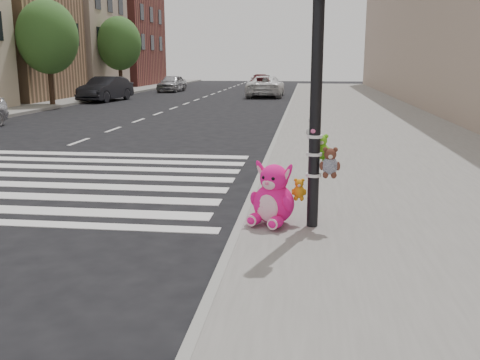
% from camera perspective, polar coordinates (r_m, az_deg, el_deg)
% --- Properties ---
extents(ground, '(120.00, 120.00, 0.00)m').
position_cam_1_polar(ground, '(6.64, -15.61, -9.69)').
color(ground, black).
rests_on(ground, ground).
extents(sidewalk_near, '(7.00, 80.00, 0.14)m').
position_cam_1_polar(sidewalk_near, '(16.03, 16.10, 3.55)').
color(sidewalk_near, slate).
rests_on(sidewalk_near, ground).
extents(curb_edge, '(0.12, 80.00, 0.15)m').
position_cam_1_polar(curb_edge, '(15.86, 3.67, 3.92)').
color(curb_edge, gray).
rests_on(curb_edge, ground).
extents(bld_far_c, '(6.00, 8.00, 8.00)m').
position_cam_1_polar(bld_far_c, '(36.43, -23.22, 14.09)').
color(bld_far_c, '#9D7654').
rests_on(bld_far_c, ground).
extents(bld_far_d, '(6.00, 8.00, 10.00)m').
position_cam_1_polar(bld_far_d, '(44.52, -17.37, 15.37)').
color(bld_far_d, gray).
rests_on(bld_far_d, ground).
extents(bld_far_e, '(6.00, 10.00, 9.00)m').
position_cam_1_polar(bld_far_e, '(54.72, -12.49, 14.51)').
color(bld_far_e, brown).
rests_on(bld_far_e, ground).
extents(signal_pole, '(0.68, 0.50, 4.00)m').
position_cam_1_polar(signal_pole, '(7.49, 8.29, 7.43)').
color(signal_pole, black).
rests_on(signal_pole, sidewalk_near).
extents(tree_far_b, '(3.20, 3.20, 5.44)m').
position_cam_1_polar(tree_far_b, '(30.87, -19.83, 14.13)').
color(tree_far_b, '#382619').
rests_on(tree_far_b, sidewalk_far).
extents(tree_far_c, '(3.20, 3.20, 5.44)m').
position_cam_1_polar(tree_far_c, '(41.01, -12.77, 14.01)').
color(tree_far_c, '#382619').
rests_on(tree_far_c, sidewalk_far).
extents(pink_bunny, '(0.78, 0.84, 0.94)m').
position_cam_1_polar(pink_bunny, '(7.73, 3.52, -1.98)').
color(pink_bunny, '#FF1588').
rests_on(pink_bunny, sidewalk_near).
extents(red_teddy, '(0.15, 0.12, 0.19)m').
position_cam_1_polar(red_teddy, '(8.38, 2.20, -2.84)').
color(red_teddy, '#A82F10').
rests_on(red_teddy, sidewalk_near).
extents(car_dark_far, '(2.17, 4.69, 1.49)m').
position_cam_1_polar(car_dark_far, '(34.22, -14.13, 9.40)').
color(car_dark_far, black).
rests_on(car_dark_far, ground).
extents(car_white_near, '(2.41, 5.18, 1.43)m').
position_cam_1_polar(car_white_near, '(37.32, 2.76, 9.96)').
color(car_white_near, white).
rests_on(car_white_near, ground).
extents(car_maroon_near, '(2.30, 4.42, 1.22)m').
position_cam_1_polar(car_maroon_near, '(50.07, 2.17, 10.53)').
color(car_maroon_near, maroon).
rests_on(car_maroon_near, ground).
extents(car_silver_deep, '(1.84, 4.02, 1.34)m').
position_cam_1_polar(car_silver_deep, '(43.61, -7.28, 10.20)').
color(car_silver_deep, '#AFAEB3').
rests_on(car_silver_deep, ground).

